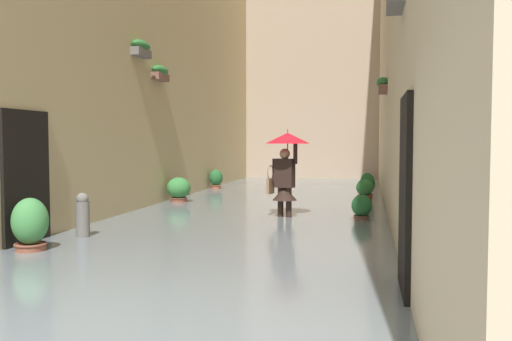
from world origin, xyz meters
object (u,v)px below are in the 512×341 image
Objects in this scene: potted_plant_mid_left at (367,187)px; mooring_bollard at (83,220)px; potted_plant_far_right at (179,191)px; potted_plant_near_left at (362,210)px; person_wading at (286,161)px; potted_plant_mid_right at (30,229)px; potted_plant_far_left at (365,193)px; potted_plant_near_right at (216,180)px.

mooring_bollard is (4.51, 7.05, -0.03)m from potted_plant_mid_left.
potted_plant_mid_left is at bearing -156.64° from potted_plant_far_right.
potted_plant_mid_left is 1.28× the size of potted_plant_near_left.
person_wading is 5.13m from potted_plant_mid_right.
person_wading is 4.19m from mooring_bollard.
potted_plant_far_right reaches higher than potted_plant_near_left.
potted_plant_near_left is at bearing -147.02° from mooring_bollard.
mooring_bollard reaches higher than potted_plant_near_left.
potted_plant_far_left is (-4.60, -6.95, -0.07)m from potted_plant_mid_right.
potted_plant_near_right is 0.93× the size of potted_plant_mid_left.
person_wading is 2.45× the size of potted_plant_far_right.
potted_plant_mid_right is at bearing 56.47° from potted_plant_far_left.
potted_plant_far_left is at bearing -127.46° from mooring_bollard.
potted_plant_far_right reaches higher than potted_plant_far_left.
potted_plant_near_left is at bearing 89.30° from potted_plant_far_left.
potted_plant_mid_left reaches higher than potted_plant_near_right.
potted_plant_near_left is 5.09m from potted_plant_far_right.
mooring_bollard reaches higher than potted_plant_mid_left.
potted_plant_mid_left is 1.07× the size of potted_plant_far_right.
potted_plant_far_right is at bearing -25.01° from potted_plant_near_left.
potted_plant_far_left is at bearing -170.36° from potted_plant_far_right.
potted_plant_near_left is at bearing 154.99° from potted_plant_far_right.
person_wading reaches higher than potted_plant_near_left.
potted_plant_mid_right reaches higher than mooring_bollard.
potted_plant_near_left is 0.75× the size of mooring_bollard.
potted_plant_near_right is at bearing -87.93° from mooring_bollard.
potted_plant_far_right is at bearing -34.31° from person_wading.
potted_plant_far_left reaches higher than potted_plant_near_left.
potted_plant_mid_right is 6.07m from potted_plant_near_left.
mooring_bollard is (-0.16, -1.14, -0.04)m from potted_plant_mid_right.
potted_plant_near_right is at bearing -88.25° from potted_plant_far_right.
potted_plant_near_right is 1.19× the size of potted_plant_near_left.
potted_plant_far_left is 4.72m from potted_plant_far_right.
mooring_bollard is (-0.32, 8.80, -0.01)m from potted_plant_near_right.
potted_plant_mid_right is 9.42m from potted_plant_mid_left.
potted_plant_far_left is (-4.76, 2.99, -0.03)m from potted_plant_near_right.
person_wading reaches higher than potted_plant_mid_right.
potted_plant_far_right is 5.02m from mooring_bollard.
mooring_bollard is at bearing 45.23° from person_wading.
potted_plant_mid_right is at bearing 53.11° from person_wading.
mooring_bollard is (-0.20, 5.01, -0.01)m from potted_plant_far_right.
potted_plant_mid_left is 1.25m from potted_plant_far_left.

